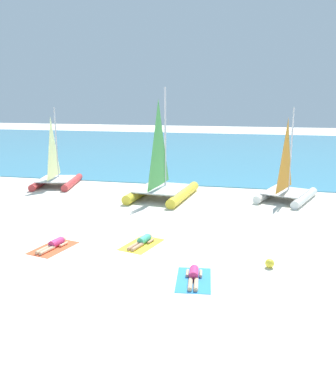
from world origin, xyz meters
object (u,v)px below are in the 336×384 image
Objects in this scene: sunbather_right at (194,275)px; towel_middle at (142,245)px; sailboat_red at (56,174)px; sunbather_left at (54,244)px; sailboat_white at (286,187)px; sunbather_middle at (142,241)px; sailboat_yellow at (162,182)px; beach_ball at (270,263)px; towel_left at (53,248)px; towel_right at (194,280)px.

towel_middle is at bearing 126.40° from sunbather_right.
sailboat_red is 11.78m from sunbather_left.
sailboat_red is at bearing 125.56° from sunbather_right.
sunbather_middle is at bearing -104.45° from sailboat_white.
sailboat_yellow is 11.00m from sunbather_right.
sailboat_white is 2.74× the size of towel_middle.
sailboat_red is 16.41× the size of beach_ball.
sailboat_white is 10.69m from towel_middle.
towel_left is 3.48m from sunbather_middle.
sailboat_yellow is 7.79m from sailboat_red.
sailboat_yellow reaches higher than towel_left.
towel_right is 6.10× the size of beach_ball.
towel_middle is at bearing 166.87° from beach_ball.
sunbather_middle is 0.82× the size of towel_right.
beach_ball reaches higher than towel_right.
towel_left is at bearing 179.85° from beach_ball.
sailboat_red is at bearing 142.30° from beach_ball.
towel_right is at bearing -15.27° from towel_left.
beach_ball is at bearing -50.21° from sailboat_yellow.
sailboat_yellow is at bearing 87.88° from sunbather_left.
sunbather_middle is (3.25, 1.13, 0.00)m from sunbather_left.
sailboat_white reaches higher than towel_middle.
towel_left is 1.22× the size of sunbather_middle.
sunbather_right is 5.03× the size of beach_ball.
sunbather_left is at bearing -161.77° from towel_middle.
sunbather_middle reaches higher than towel_left.
towel_right is (3.62, -10.43, -0.93)m from sailboat_yellow.
sailboat_yellow reaches higher than beach_ball.
sunbather_left is at bearing 179.39° from beach_ball.
sailboat_yellow is 7.84m from towel_middle.
sailboat_white reaches higher than sunbather_right.
sailboat_yellow is 3.31× the size of towel_right.
sailboat_white reaches higher than sailboat_red.
sailboat_yellow is at bearing 76.10° from towel_left.
sailboat_yellow reaches higher than sunbather_left.
sailboat_yellow reaches higher than sunbather_middle.
sailboat_yellow is 20.20× the size of beach_ball.
sailboat_yellow is 3.31× the size of towel_middle.
sunbather_middle is 3.77m from towel_right.
towel_middle is at bearing -76.49° from sailboat_yellow.
sailboat_white reaches higher than beach_ball.
towel_middle is at bearing -90.00° from sunbather_middle.
towel_middle is at bearing 133.25° from towel_right.
sailboat_red is at bearing 132.89° from towel_right.
sunbather_middle is (0.02, 0.06, 0.13)m from towel_middle.
sailboat_yellow is at bearing 109.13° from towel_right.
towel_middle is at bearing -58.70° from sailboat_red.
sailboat_white is 16.69× the size of beach_ball.
towel_right is at bearing -65.20° from sailboat_yellow.
towel_middle is 0.14m from sunbather_middle.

